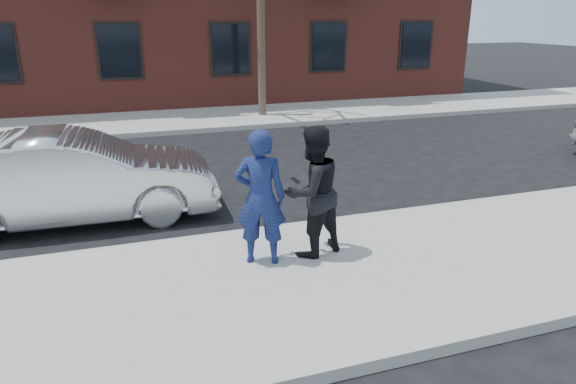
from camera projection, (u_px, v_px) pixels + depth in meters
name	position (u px, v px, depth m)	size (l,w,h in m)	color
ground	(154.00, 305.00, 6.29)	(100.00, 100.00, 0.00)	black
near_sidewalk	(155.00, 310.00, 6.04)	(50.00, 3.50, 0.15)	gray
near_curb	(145.00, 248.00, 7.65)	(50.00, 0.10, 0.15)	#999691
far_sidewalk	(125.00, 124.00, 16.34)	(50.00, 3.50, 0.15)	gray
far_curb	(127.00, 136.00, 14.73)	(50.00, 0.10, 0.15)	#999691
silver_sedan	(74.00, 178.00, 8.61)	(1.63, 4.67, 1.54)	silver
man_hoodie	(260.00, 198.00, 6.77)	(0.79, 0.64, 1.85)	navy
man_peacoat	(312.00, 192.00, 7.02)	(1.06, 0.94, 1.83)	black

